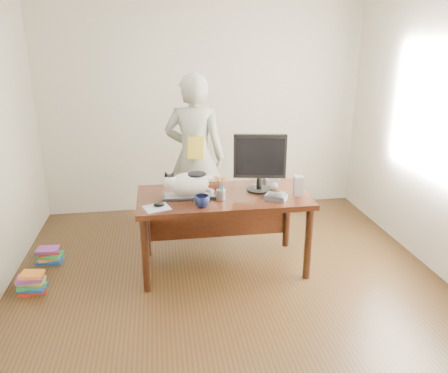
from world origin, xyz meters
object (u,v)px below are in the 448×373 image
at_px(speaker, 298,185).
at_px(person, 195,157).
at_px(monitor, 260,160).
at_px(book_pile_a, 32,283).
at_px(pen_cup, 221,193).
at_px(calculator, 272,180).
at_px(desk, 222,206).
at_px(book_stack, 207,182).
at_px(baseball, 274,186).
at_px(keyboard, 189,196).
at_px(mouse, 159,205).
at_px(phone, 277,197).
at_px(cat, 187,183).
at_px(coffee_mug, 202,201).
at_px(book_pile_b, 49,255).

distance_m(speaker, person, 1.28).
distance_m(monitor, book_pile_a, 2.33).
bearing_deg(pen_cup, person, 98.96).
bearing_deg(calculator, desk, -155.93).
bearing_deg(book_stack, person, 92.09).
distance_m(person, book_pile_a, 2.04).
relative_size(pen_cup, baseball, 2.70).
bearing_deg(calculator, keyboard, -157.64).
height_order(mouse, book_pile_a, mouse).
distance_m(keyboard, pen_cup, 0.30).
xyz_separation_m(calculator, person, (-0.73, 0.53, 0.13)).
bearing_deg(baseball, monitor, -179.81).
relative_size(mouse, book_pile_a, 0.41).
distance_m(desk, book_pile_a, 1.85).
relative_size(phone, speaker, 1.28).
bearing_deg(phone, cat, -161.34).
xyz_separation_m(coffee_mug, person, (0.04, 1.11, 0.10)).
bearing_deg(book_pile_a, pen_cup, 2.51).
distance_m(pen_cup, person, 0.97).
bearing_deg(speaker, phone, -147.40).
distance_m(person, book_pile_b, 1.81).
bearing_deg(person, desk, 120.00).
xyz_separation_m(person, book_pile_b, (-1.53, -0.47, -0.84)).
bearing_deg(pen_cup, book_pile_b, 164.22).
bearing_deg(keyboard, book_pile_b, 166.24).
distance_m(book_stack, book_pile_b, 1.76).
height_order(book_stack, person, person).
bearing_deg(book_pile_a, keyboard, 7.17).
relative_size(cat, coffee_mug, 3.50).
relative_size(monitor, coffee_mug, 4.11).
relative_size(monitor, speaker, 3.05).
relative_size(desk, phone, 6.85).
bearing_deg(pen_cup, cat, 160.84).
xyz_separation_m(phone, book_pile_a, (-2.21, -0.00, -0.69)).
bearing_deg(desk, book_stack, 120.63).
distance_m(cat, coffee_mug, 0.29).
xyz_separation_m(pen_cup, calculator, (0.58, 0.42, -0.03)).
distance_m(coffee_mug, phone, 0.70).
distance_m(monitor, book_pile_b, 2.32).
bearing_deg(monitor, calculator, 63.88).
distance_m(book_stack, calculator, 0.66).
distance_m(coffee_mug, calculator, 0.97).
bearing_deg(mouse, coffee_mug, -26.40).
height_order(speaker, book_pile_a, speaker).
height_order(book_stack, calculator, book_stack).
xyz_separation_m(mouse, speaker, (1.29, 0.12, 0.07)).
bearing_deg(mouse, cat, 19.96).
distance_m(book_stack, book_pile_a, 1.84).
bearing_deg(baseball, speaker, -38.57).
xyz_separation_m(keyboard, mouse, (-0.28, -0.20, 0.01)).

